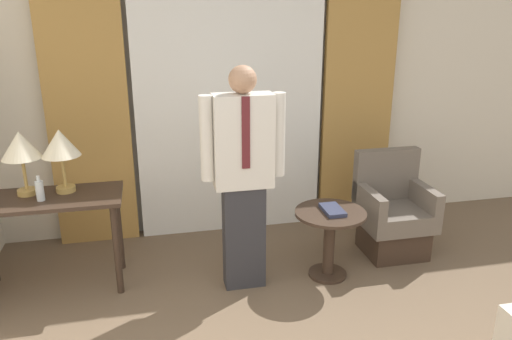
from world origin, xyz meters
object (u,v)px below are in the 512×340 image
Objects in this scene: bottle_near_edge at (40,190)px; armchair at (393,216)px; book at (333,210)px; person at (243,172)px; table_lamp_left at (20,148)px; table_lamp_right at (60,145)px; side_table at (330,233)px; desk at (47,214)px.

armchair is at bearing 0.92° from bottle_near_edge.
book is at bearing -157.25° from armchair.
armchair is (1.35, 0.25, -0.58)m from person.
table_lamp_right is at bearing 0.00° from table_lamp_left.
armchair is (2.89, -0.10, -0.76)m from table_lamp_left.
bottle_near_edge reaches higher than book.
armchair reaches higher than book.
side_table is at bearing -157.97° from armchair.
table_lamp_left is at bearing 128.66° from bottle_near_edge.
desk is 0.51m from table_lamp_right.
person is (1.41, -0.27, 0.30)m from desk.
person is 1.91× the size of armchair.
table_lamp_right is 0.54× the size of armchair.
person is at bearing -169.37° from armchair.
bottle_near_edge is 2.13m from book.
book is at bearing -7.96° from desk.
side_table is (2.09, -0.23, -0.44)m from bottle_near_edge.
person is at bearing 178.30° from side_table.
bottle_near_edge is at bearing -104.83° from desk.
person is (1.42, -0.21, 0.10)m from bottle_near_edge.
armchair is (2.75, -0.01, -0.27)m from desk.
desk is at bearing -146.58° from table_lamp_right.
armchair is 0.75m from book.
bottle_near_edge is 1.44m from person.
desk is 1.95× the size of side_table.
table_lamp_right is 2.56× the size of bottle_near_edge.
side_table is (1.94, -0.38, -0.72)m from table_lamp_right.
armchair is 3.51× the size of book.
desk is 2.77m from armchair.
bottle_near_edge is 2.81m from armchair.
bottle_near_edge is at bearing -179.08° from armchair.
side_table is at bearing -10.94° from table_lamp_right.
armchair reaches higher than desk.
table_lamp_left is 0.27m from table_lamp_right.
bottle_near_edge reaches higher than desk.
bottle_near_edge reaches higher than side_table.
book is (0.69, -0.02, -0.35)m from person.
table_lamp_right is (0.27, 0.00, 0.00)m from table_lamp_left.
desk reaches higher than book.
table_lamp_right is (0.13, 0.09, 0.48)m from desk.
desk is 0.51m from table_lamp_left.
table_lamp_left is 0.54× the size of armchair.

